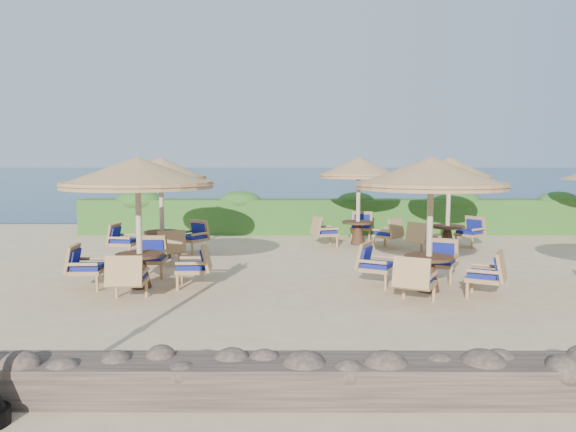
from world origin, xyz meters
The scene contains 9 objects.
ground centered at (0.00, 0.00, 0.00)m, with size 120.00×120.00×0.00m, color #D3B586.
sea centered at (0.00, 70.00, 0.00)m, with size 160.00×160.00×0.00m, color #0B2949.
hedge centered at (0.00, 7.20, 0.60)m, with size 18.00×0.90×1.20m, color #25511A.
stone_wall centered at (0.00, -6.20, 0.22)m, with size 15.00×0.65×0.44m, color brown.
cafe_set_0 centered at (-4.83, -0.90, 1.89)m, with size 3.07×3.07×2.65m.
cafe_set_1 centered at (0.96, -1.20, 1.86)m, with size 2.95×2.95×2.65m.
cafe_set_3 centered at (-5.14, 2.51, 1.80)m, with size 2.63×2.75×2.65m.
cafe_set_4 centered at (0.29, 4.80, 1.81)m, with size 2.70×2.66×2.65m.
cafe_set_5 centered at (2.72, 3.74, 1.90)m, with size 2.65×2.32×2.65m.
Camera 1 is at (-1.80, -12.12, 2.65)m, focal length 35.00 mm.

